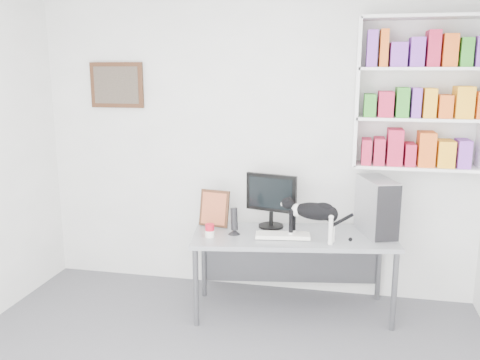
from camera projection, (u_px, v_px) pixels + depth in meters
The scene contains 11 objects.
room at pixel (187, 202), 2.73m from camera, with size 4.01×4.01×2.70m.
bookshelf at pixel (420, 94), 4.11m from camera, with size 1.03×0.28×1.24m, color white.
wall_art at pixel (117, 85), 4.75m from camera, with size 0.52×0.04×0.42m, color #492717.
desk at pixel (292, 274), 4.31m from camera, with size 1.67×0.65×0.70m, color gray.
monitor at pixel (271, 200), 4.38m from camera, with size 0.45×0.22×0.48m, color black.
keyboard at pixel (283, 235), 4.16m from camera, with size 0.44×0.17×0.03m, color white.
pc_tower at pixel (377, 206), 4.22m from camera, with size 0.21×0.47×0.47m, color silver.
speaker at pixel (234, 221), 4.22m from camera, with size 0.10×0.10×0.24m, color black.
leaning_print at pixel (214, 208), 4.44m from camera, with size 0.27×0.11×0.33m, color #492717.
soup_can at pixel (210, 231), 4.16m from camera, with size 0.07×0.07×0.11m, color red.
cat at pixel (313, 221), 4.06m from camera, with size 0.53×0.14×0.33m, color black, non-canonical shape.
Camera 1 is at (0.82, -2.53, 2.05)m, focal length 38.00 mm.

